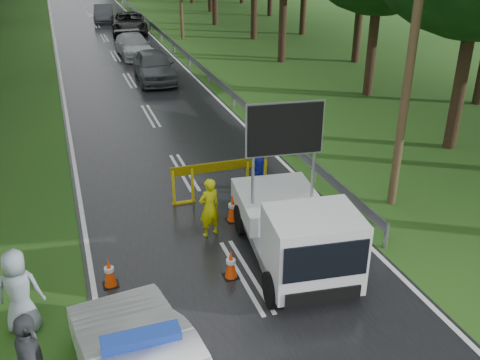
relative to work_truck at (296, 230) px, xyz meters
name	(u,v)px	position (x,y,z in m)	size (l,w,h in m)	color
ground	(245,276)	(-1.23, 0.00, -0.99)	(160.00, 160.00, 0.00)	#1D4313
road	(105,38)	(-1.23, 30.00, -0.98)	(7.00, 140.00, 0.02)	black
guardrail	(157,28)	(2.47, 29.67, -0.44)	(0.12, 60.06, 0.70)	gray
utility_pole_near	(416,24)	(3.97, 2.00, 4.08)	(1.40, 0.24, 10.00)	#463620
work_truck	(296,230)	(0.00, 0.00, 0.00)	(2.52, 4.76, 3.63)	gray
barrier	(220,171)	(-0.64, 3.85, -0.09)	(2.87, 0.15, 1.19)	yellow
officer	(209,208)	(-1.50, 2.00, -0.18)	(0.59, 0.39, 1.61)	#D0D00B
civilian	(260,182)	(0.27, 3.00, -0.19)	(0.77, 0.60, 1.59)	#1B25B2
bystander_right	(19,291)	(-5.97, -0.23, -0.08)	(0.88, 0.57, 1.80)	#8795A2
queue_car_first	(154,66)	(0.01, 17.57, -0.20)	(1.84, 4.58, 1.56)	#45484D
queue_car_second	(134,46)	(-0.10, 23.57, -0.32)	(1.86, 4.57, 1.32)	#AAACB2
queue_car_third	(129,23)	(0.76, 31.47, -0.24)	(2.47, 5.35, 1.49)	black
queue_car_fourth	(104,13)	(-0.43, 37.47, -0.29)	(1.47, 4.21, 1.39)	#42434A
cone_center	(231,264)	(-1.57, 0.05, -0.63)	(0.35, 0.35, 0.73)	black
cone_far	(233,208)	(-0.71, 2.50, -0.60)	(0.37, 0.37, 0.79)	black
cone_left_mid	(109,273)	(-4.21, 0.63, -0.63)	(0.35, 0.35, 0.74)	black
cone_right	(312,215)	(1.17, 1.50, -0.60)	(0.37, 0.37, 0.79)	black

